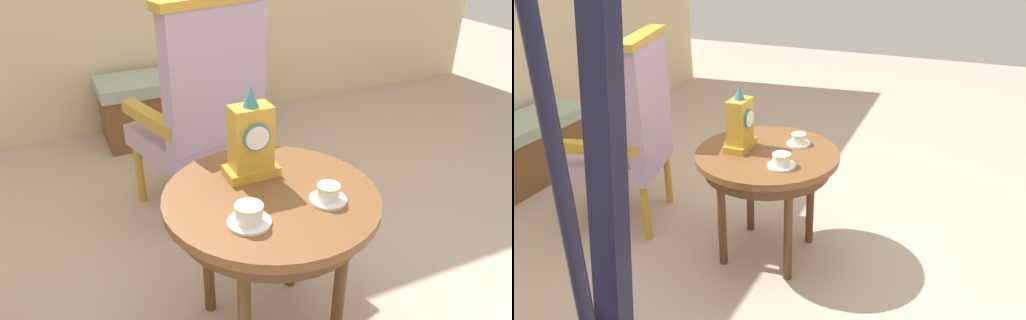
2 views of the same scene
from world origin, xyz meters
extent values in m
cylinder|color=brown|center=(0.00, 0.04, 0.59)|extent=(0.74, 0.74, 0.03)
cylinder|color=#56351C|center=(0.00, 0.04, 0.54)|extent=(0.65, 0.65, 0.07)
cylinder|color=#56351C|center=(0.19, 0.22, 0.29)|extent=(0.04, 0.04, 0.58)
cylinder|color=#56351C|center=(-0.18, 0.22, 0.29)|extent=(0.04, 0.04, 0.58)
cylinder|color=#56351C|center=(-0.18, -0.14, 0.29)|extent=(0.04, 0.04, 0.58)
cylinder|color=#56351C|center=(0.19, -0.14, 0.29)|extent=(0.04, 0.04, 0.58)
cylinder|color=white|center=(-0.14, -0.09, 0.62)|extent=(0.14, 0.14, 0.01)
cylinder|color=white|center=(-0.14, -0.09, 0.65)|extent=(0.09, 0.09, 0.06)
torus|color=gold|center=(-0.14, -0.09, 0.67)|extent=(0.09, 0.09, 0.00)
cylinder|color=white|center=(0.15, -0.08, 0.62)|extent=(0.12, 0.12, 0.01)
cylinder|color=white|center=(0.15, -0.08, 0.65)|extent=(0.07, 0.07, 0.05)
torus|color=gold|center=(0.15, -0.08, 0.67)|extent=(0.08, 0.08, 0.00)
cube|color=gold|center=(-0.01, 0.18, 0.63)|extent=(0.19, 0.11, 0.04)
cube|color=gold|center=(-0.01, 0.18, 0.76)|extent=(0.14, 0.09, 0.23)
cylinder|color=teal|center=(-0.01, 0.13, 0.78)|extent=(0.10, 0.01, 0.10)
cylinder|color=white|center=(-0.01, 0.13, 0.78)|extent=(0.08, 0.00, 0.08)
cone|color=teal|center=(-0.01, 0.18, 0.91)|extent=(0.06, 0.06, 0.07)
cube|color=#B299B7|center=(0.02, 1.00, 0.41)|extent=(0.64, 0.64, 0.11)
cube|color=#B299B7|center=(0.08, 0.79, 0.78)|extent=(0.52, 0.23, 0.64)
cube|color=gold|center=(0.25, 1.06, 0.57)|extent=(0.19, 0.47, 0.06)
cube|color=gold|center=(-0.20, 0.94, 0.57)|extent=(0.19, 0.47, 0.06)
cylinder|color=gold|center=(0.18, 1.27, 0.18)|extent=(0.04, 0.04, 0.35)
cylinder|color=gold|center=(-0.25, 1.15, 0.18)|extent=(0.04, 0.04, 0.35)
cylinder|color=gold|center=(0.29, 0.85, 0.18)|extent=(0.04, 0.04, 0.35)
cylinder|color=gold|center=(-0.13, 0.73, 0.18)|extent=(0.04, 0.04, 0.35)
cube|color=#9EB299|center=(0.21, 1.95, 0.40)|extent=(1.07, 0.40, 0.08)
cube|color=brown|center=(0.21, 1.95, 0.18)|extent=(1.03, 0.38, 0.36)
camera|label=1|loc=(-0.62, -1.23, 1.49)|focal=34.51mm
camera|label=2|loc=(-2.22, -0.86, 1.67)|focal=36.05mm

